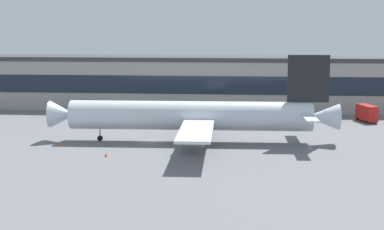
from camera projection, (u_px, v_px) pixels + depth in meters
name	position (u px, v px, depth m)	size (l,w,h in m)	color
ground_plane	(151.00, 141.00, 119.09)	(600.00, 600.00, 0.00)	slate
terminal_building	(179.00, 82.00, 167.03)	(198.54, 17.22, 15.05)	#9E9993
airliner	(195.00, 116.00, 117.73)	(59.29, 50.53, 17.92)	silver
baggage_tug	(100.00, 113.00, 150.52)	(3.88, 4.02, 1.85)	yellow
fuel_truck	(164.00, 110.00, 150.79)	(3.87, 8.69, 3.35)	white
catering_truck	(367.00, 112.00, 143.81)	(4.51, 7.64, 4.15)	red
follow_me_car	(73.00, 110.00, 156.13)	(4.77, 3.77, 1.85)	#2651A5
traffic_cone_0	(61.00, 144.00, 114.62)	(0.59, 0.59, 0.73)	#F2590C
traffic_cone_1	(106.00, 155.00, 105.13)	(0.59, 0.59, 0.74)	#F2590C
traffic_cone_2	(196.00, 160.00, 101.38)	(0.45, 0.45, 0.56)	#F2590C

